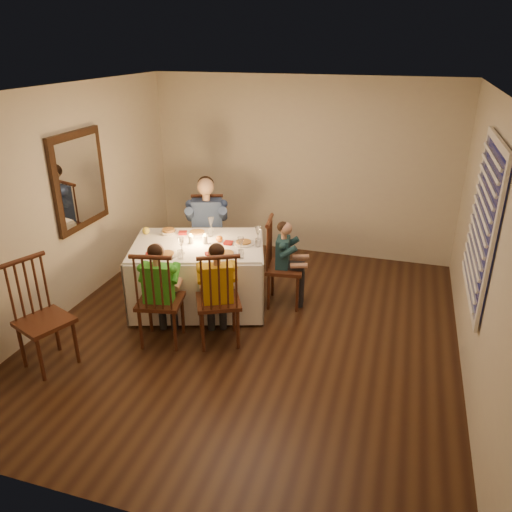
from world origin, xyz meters
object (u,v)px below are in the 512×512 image
(dining_table, at_px, (198,262))
(child_teal, at_px, (284,303))
(child_yellow, at_px, (220,340))
(serving_bowl, at_px, (169,232))
(chair_extra, at_px, (53,364))
(child_green, at_px, (164,340))
(chair_adult, at_px, (209,274))
(adult, at_px, (209,274))
(chair_near_right, at_px, (220,340))
(chair_end, at_px, (284,303))
(chair_near_left, at_px, (164,340))

(dining_table, height_order, child_teal, dining_table)
(child_teal, bearing_deg, dining_table, 100.53)
(child_yellow, bearing_deg, serving_bowl, -68.30)
(chair_extra, distance_m, child_green, 1.15)
(chair_extra, height_order, child_green, child_green)
(chair_adult, relative_size, chair_extra, 0.98)
(child_yellow, bearing_deg, chair_extra, 5.19)
(adult, height_order, serving_bowl, serving_bowl)
(dining_table, xyz_separation_m, chair_near_right, (0.53, -0.70, -0.58))
(child_green, relative_size, child_teal, 1.07)
(chair_extra, height_order, child_teal, chair_extra)
(chair_adult, distance_m, chair_near_right, 1.70)
(chair_extra, distance_m, child_teal, 2.75)
(chair_end, bearing_deg, chair_near_left, 130.96)
(serving_bowl, bearing_deg, chair_end, 5.78)
(chair_adult, relative_size, chair_near_left, 1.00)
(chair_near_left, xyz_separation_m, chair_extra, (-0.88, -0.73, 0.00))
(chair_adult, bearing_deg, child_teal, -41.93)
(chair_extra, xyz_separation_m, serving_bowl, (0.49, 1.79, 0.84))
(chair_adult, xyz_separation_m, child_green, (0.15, -1.71, 0.00))
(dining_table, relative_size, chair_extra, 1.61)
(chair_adult, distance_m, chair_end, 1.31)
(adult, bearing_deg, serving_bowl, -130.36)
(child_yellow, bearing_deg, chair_near_left, -9.71)
(chair_near_left, bearing_deg, adult, -96.55)
(chair_extra, height_order, child_yellow, child_yellow)
(chair_near_right, relative_size, adult, 0.80)
(chair_end, bearing_deg, chair_adult, 59.74)
(child_teal, bearing_deg, chair_near_left, 130.96)
(dining_table, relative_size, chair_near_left, 1.65)
(child_yellow, bearing_deg, child_green, -9.71)
(child_teal, relative_size, serving_bowl, 5.51)
(chair_adult, height_order, chair_end, same)
(chair_near_left, relative_size, serving_bowl, 5.67)
(chair_near_left, bearing_deg, chair_near_right, -174.89)
(dining_table, height_order, chair_end, dining_table)
(chair_near_left, height_order, child_yellow, child_yellow)
(chair_near_right, bearing_deg, chair_end, -140.93)
(chair_end, relative_size, serving_bowl, 5.67)
(dining_table, relative_size, chair_end, 1.65)
(adult, bearing_deg, dining_table, -95.06)
(chair_adult, height_order, serving_bowl, serving_bowl)
(chair_near_right, bearing_deg, chair_near_left, -9.71)
(chair_adult, distance_m, adult, 0.00)
(adult, relative_size, child_teal, 1.29)
(adult, bearing_deg, chair_end, -41.93)
(child_yellow, bearing_deg, adult, -90.66)
(dining_table, xyz_separation_m, adult, (-0.21, 0.83, -0.58))
(chair_adult, bearing_deg, child_green, -104.45)
(chair_near_right, xyz_separation_m, serving_bowl, (-0.99, 0.89, 0.84))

